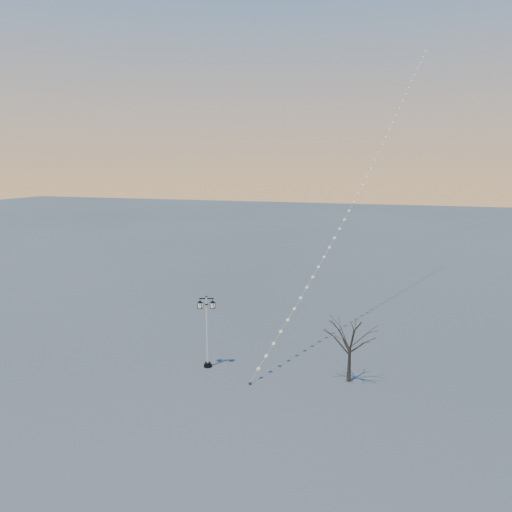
% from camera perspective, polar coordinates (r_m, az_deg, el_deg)
% --- Properties ---
extents(ground, '(300.00, 300.00, 0.00)m').
position_cam_1_polar(ground, '(32.42, -3.28, -15.19)').
color(ground, '#4E4F50').
rests_on(ground, ground).
extents(street_lamp, '(1.32, 0.73, 5.33)m').
position_cam_1_polar(street_lamp, '(33.59, -6.04, -8.79)').
color(street_lamp, black).
rests_on(street_lamp, ground).
extents(bare_tree, '(2.72, 2.72, 4.51)m').
position_cam_1_polar(bare_tree, '(31.82, 11.52, -9.77)').
color(bare_tree, '#32291D').
rests_on(bare_tree, ground).
extents(kite_train, '(11.28, 36.06, 28.20)m').
position_cam_1_polar(kite_train, '(45.08, 13.01, 10.37)').
color(kite_train, '#3A201A').
rests_on(kite_train, ground).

